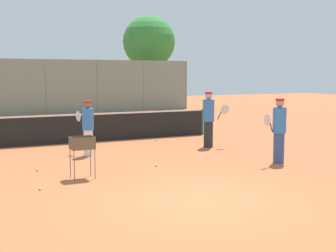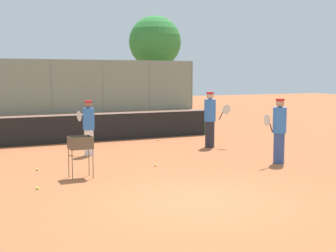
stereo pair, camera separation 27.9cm
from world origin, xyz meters
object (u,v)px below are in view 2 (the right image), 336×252
object	(u,v)px
player_white_outfit	(279,130)
player_yellow_shirt	(210,119)
ball_cart	(81,146)
player_red_cap	(89,127)
tennis_net	(79,128)

from	to	relation	value
player_white_outfit	player_yellow_shirt	xyz separation A→B (m)	(-0.27, 3.37, 0.04)
ball_cart	player_red_cap	bearing A→B (deg)	70.89
player_red_cap	ball_cart	size ratio (longest dim) A/B	1.67
player_yellow_shirt	ball_cart	bearing A→B (deg)	-127.38
player_white_outfit	player_yellow_shirt	world-z (taller)	player_yellow_shirt
tennis_net	player_white_outfit	size ratio (longest dim) A/B	5.88
ball_cart	player_white_outfit	bearing A→B (deg)	-6.03
player_red_cap	ball_cart	bearing A→B (deg)	143.38
player_yellow_shirt	ball_cart	xyz separation A→B (m)	(-5.27, -2.78, -0.21)
player_white_outfit	player_red_cap	world-z (taller)	player_white_outfit
player_white_outfit	player_red_cap	size ratio (longest dim) A/B	1.08
ball_cart	tennis_net	bearing A→B (deg)	75.75
player_yellow_shirt	tennis_net	bearing A→B (deg)	166.09
player_yellow_shirt	ball_cart	size ratio (longest dim) A/B	1.87
tennis_net	player_red_cap	world-z (taller)	player_red_cap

